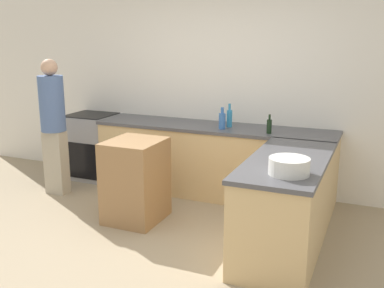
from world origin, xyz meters
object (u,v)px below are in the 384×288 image
object	(u,v)px
range_oven	(92,146)
island_table	(136,181)
mixing_bowl	(289,166)
person_by_range	(53,122)
dish_soap_bottle	(229,118)
water_bottle_blue	(222,120)
wine_bottle_dark	(269,126)

from	to	relation	value
range_oven	island_table	distance (m)	1.73
mixing_bowl	person_by_range	world-z (taller)	person_by_range
range_oven	island_table	size ratio (longest dim) A/B	1.01
dish_soap_bottle	person_by_range	size ratio (longest dim) A/B	0.17
water_bottle_blue	dish_soap_bottle	size ratio (longest dim) A/B	0.91
island_table	wine_bottle_dark	world-z (taller)	wine_bottle_dark
wine_bottle_dark	dish_soap_bottle	distance (m)	0.56
mixing_bowl	wine_bottle_dark	distance (m)	1.53
wine_bottle_dark	dish_soap_bottle	size ratio (longest dim) A/B	0.77
range_oven	person_by_range	world-z (taller)	person_by_range
island_table	dish_soap_bottle	bearing A→B (deg)	57.74
wine_bottle_dark	person_by_range	world-z (taller)	person_by_range
wine_bottle_dark	dish_soap_bottle	world-z (taller)	dish_soap_bottle
mixing_bowl	wine_bottle_dark	world-z (taller)	wine_bottle_dark
person_by_range	mixing_bowl	bearing A→B (deg)	-15.46
range_oven	water_bottle_blue	world-z (taller)	water_bottle_blue
range_oven	person_by_range	distance (m)	0.90
dish_soap_bottle	wine_bottle_dark	bearing A→B (deg)	-17.50
island_table	wine_bottle_dark	size ratio (longest dim) A/B	4.08
range_oven	island_table	xyz separation A→B (m)	(1.34, -1.10, -0.00)
wine_bottle_dark	water_bottle_blue	bearing A→B (deg)	177.55
dish_soap_bottle	person_by_range	bearing A→B (deg)	-159.72
range_oven	wine_bottle_dark	distance (m)	2.62
mixing_bowl	person_by_range	xyz separation A→B (m)	(-3.09, 0.85, -0.03)
island_table	dish_soap_bottle	size ratio (longest dim) A/B	3.13
island_table	range_oven	bearing A→B (deg)	140.73
water_bottle_blue	person_by_range	size ratio (longest dim) A/B	0.15
range_oven	dish_soap_bottle	distance (m)	2.10
range_oven	person_by_range	xyz separation A→B (m)	(-0.01, -0.76, 0.48)
range_oven	dish_soap_bottle	size ratio (longest dim) A/B	3.16
island_table	mixing_bowl	world-z (taller)	mixing_bowl
water_bottle_blue	dish_soap_bottle	distance (m)	0.15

